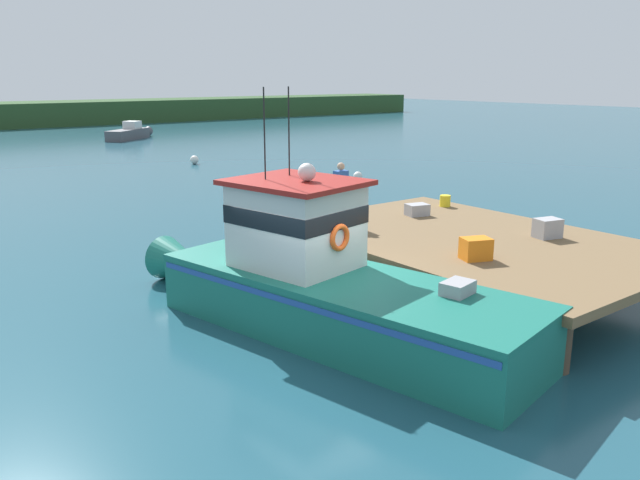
{
  "coord_description": "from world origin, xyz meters",
  "views": [
    {
      "loc": [
        -7.37,
        -9.71,
        5.0
      ],
      "look_at": [
        1.2,
        1.44,
        1.4
      ],
      "focal_mm": 36.0,
      "sensor_mm": 36.0,
      "label": 1
    }
  ],
  "objects_px": {
    "crate_single_far": "(476,249)",
    "crate_single_by_cleat": "(548,228)",
    "deckhand_by_the_boat": "(341,192)",
    "bait_bucket": "(445,201)",
    "mooring_buoy_spare_mooring": "(194,160)",
    "moored_boat_far_right": "(130,133)",
    "crate_stack_near_edge": "(417,210)",
    "main_fishing_boat": "(320,282)",
    "mooring_buoy_inshore": "(358,176)"
  },
  "relations": [
    {
      "from": "crate_single_far",
      "to": "crate_single_by_cleat",
      "type": "xyz_separation_m",
      "value": [
        2.9,
        0.18,
        -0.0
      ]
    },
    {
      "from": "crate_single_by_cleat",
      "to": "deckhand_by_the_boat",
      "type": "xyz_separation_m",
      "value": [
        -3.03,
        4.2,
        0.62
      ]
    },
    {
      "from": "bait_bucket",
      "to": "crate_single_by_cleat",
      "type": "bearing_deg",
      "value": -103.03
    },
    {
      "from": "deckhand_by_the_boat",
      "to": "crate_single_far",
      "type": "bearing_deg",
      "value": -88.23
    },
    {
      "from": "crate_single_by_cleat",
      "to": "mooring_buoy_spare_mooring",
      "type": "relative_size",
      "value": 1.21
    },
    {
      "from": "deckhand_by_the_boat",
      "to": "moored_boat_far_right",
      "type": "distance_m",
      "value": 39.76
    },
    {
      "from": "mooring_buoy_spare_mooring",
      "to": "crate_single_far",
      "type": "bearing_deg",
      "value": -103.87
    },
    {
      "from": "crate_stack_near_edge",
      "to": "deckhand_by_the_boat",
      "type": "height_order",
      "value": "deckhand_by_the_boat"
    },
    {
      "from": "crate_stack_near_edge",
      "to": "deckhand_by_the_boat",
      "type": "relative_size",
      "value": 0.37
    },
    {
      "from": "crate_single_by_cleat",
      "to": "deckhand_by_the_boat",
      "type": "bearing_deg",
      "value": 125.83
    },
    {
      "from": "main_fishing_boat",
      "to": "mooring_buoy_spare_mooring",
      "type": "xyz_separation_m",
      "value": [
        9.58,
        24.52,
        -0.76
      ]
    },
    {
      "from": "crate_stack_near_edge",
      "to": "bait_bucket",
      "type": "xyz_separation_m",
      "value": [
        1.6,
        0.39,
        0.01
      ]
    },
    {
      "from": "deckhand_by_the_boat",
      "to": "moored_boat_far_right",
      "type": "height_order",
      "value": "deckhand_by_the_boat"
    },
    {
      "from": "mooring_buoy_spare_mooring",
      "to": "crate_stack_near_edge",
      "type": "bearing_deg",
      "value": -100.65
    },
    {
      "from": "mooring_buoy_spare_mooring",
      "to": "bait_bucket",
      "type": "bearing_deg",
      "value": -96.69
    },
    {
      "from": "crate_stack_near_edge",
      "to": "crate_single_by_cleat",
      "type": "xyz_separation_m",
      "value": [
        0.65,
        -3.72,
        0.07
      ]
    },
    {
      "from": "mooring_buoy_inshore",
      "to": "bait_bucket",
      "type": "bearing_deg",
      "value": -118.91
    },
    {
      "from": "crate_stack_near_edge",
      "to": "mooring_buoy_spare_mooring",
      "type": "height_order",
      "value": "crate_stack_near_edge"
    },
    {
      "from": "main_fishing_boat",
      "to": "crate_single_far",
      "type": "distance_m",
      "value": 3.48
    },
    {
      "from": "main_fishing_boat",
      "to": "crate_single_far",
      "type": "height_order",
      "value": "main_fishing_boat"
    },
    {
      "from": "crate_single_far",
      "to": "mooring_buoy_inshore",
      "type": "relative_size",
      "value": 1.34
    },
    {
      "from": "main_fishing_boat",
      "to": "crate_single_by_cleat",
      "type": "bearing_deg",
      "value": -10.23
    },
    {
      "from": "deckhand_by_the_boat",
      "to": "moored_boat_far_right",
      "type": "bearing_deg",
      "value": 76.28
    },
    {
      "from": "main_fishing_boat",
      "to": "crate_single_far",
      "type": "relative_size",
      "value": 16.61
    },
    {
      "from": "crate_single_far",
      "to": "mooring_buoy_inshore",
      "type": "xyz_separation_m",
      "value": [
        9.93,
        15.3,
        -1.21
      ]
    },
    {
      "from": "main_fishing_boat",
      "to": "deckhand_by_the_boat",
      "type": "bearing_deg",
      "value": 45.28
    },
    {
      "from": "crate_stack_near_edge",
      "to": "deckhand_by_the_boat",
      "type": "xyz_separation_m",
      "value": [
        -2.39,
        0.48,
        0.7
      ]
    },
    {
      "from": "main_fishing_boat",
      "to": "crate_stack_near_edge",
      "type": "bearing_deg",
      "value": 25.61
    },
    {
      "from": "bait_bucket",
      "to": "moored_boat_far_right",
      "type": "distance_m",
      "value": 39.08
    },
    {
      "from": "bait_bucket",
      "to": "deckhand_by_the_boat",
      "type": "bearing_deg",
      "value": 178.64
    },
    {
      "from": "moored_boat_far_right",
      "to": "mooring_buoy_spare_mooring",
      "type": "relative_size",
      "value": 10.29
    },
    {
      "from": "crate_single_far",
      "to": "crate_stack_near_edge",
      "type": "height_order",
      "value": "crate_single_far"
    },
    {
      "from": "crate_single_by_cleat",
      "to": "mooring_buoy_inshore",
      "type": "distance_m",
      "value": 16.72
    },
    {
      "from": "crate_stack_near_edge",
      "to": "bait_bucket",
      "type": "relative_size",
      "value": 1.76
    },
    {
      "from": "crate_single_by_cleat",
      "to": "bait_bucket",
      "type": "bearing_deg",
      "value": 76.97
    },
    {
      "from": "deckhand_by_the_boat",
      "to": "crate_single_by_cleat",
      "type": "bearing_deg",
      "value": -54.17
    },
    {
      "from": "main_fishing_boat",
      "to": "mooring_buoy_spare_mooring",
      "type": "height_order",
      "value": "main_fishing_boat"
    },
    {
      "from": "main_fishing_boat",
      "to": "moored_boat_far_right",
      "type": "xyz_separation_m",
      "value": [
        12.49,
        41.7,
        -0.52
      ]
    },
    {
      "from": "crate_stack_near_edge",
      "to": "deckhand_by_the_boat",
      "type": "distance_m",
      "value": 2.53
    },
    {
      "from": "bait_bucket",
      "to": "deckhand_by_the_boat",
      "type": "distance_m",
      "value": 4.04
    },
    {
      "from": "main_fishing_boat",
      "to": "crate_single_by_cleat",
      "type": "xyz_separation_m",
      "value": [
        6.1,
        -1.1,
        0.43
      ]
    },
    {
      "from": "crate_single_by_cleat",
      "to": "bait_bucket",
      "type": "relative_size",
      "value": 1.76
    },
    {
      "from": "main_fishing_boat",
      "to": "crate_stack_near_edge",
      "type": "xyz_separation_m",
      "value": [
        5.46,
        2.62,
        0.36
      ]
    },
    {
      "from": "crate_single_by_cleat",
      "to": "bait_bucket",
      "type": "xyz_separation_m",
      "value": [
        0.95,
        4.11,
        -0.06
      ]
    },
    {
      "from": "crate_single_far",
      "to": "mooring_buoy_spare_mooring",
      "type": "distance_m",
      "value": 26.61
    },
    {
      "from": "mooring_buoy_spare_mooring",
      "to": "mooring_buoy_inshore",
      "type": "height_order",
      "value": "mooring_buoy_spare_mooring"
    },
    {
      "from": "crate_single_far",
      "to": "deckhand_by_the_boat",
      "type": "relative_size",
      "value": 0.37
    },
    {
      "from": "bait_bucket",
      "to": "mooring_buoy_spare_mooring",
      "type": "xyz_separation_m",
      "value": [
        2.52,
        21.52,
        -1.12
      ]
    },
    {
      "from": "crate_single_far",
      "to": "crate_single_by_cleat",
      "type": "distance_m",
      "value": 2.9
    },
    {
      "from": "bait_bucket",
      "to": "moored_boat_far_right",
      "type": "height_order",
      "value": "bait_bucket"
    }
  ]
}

